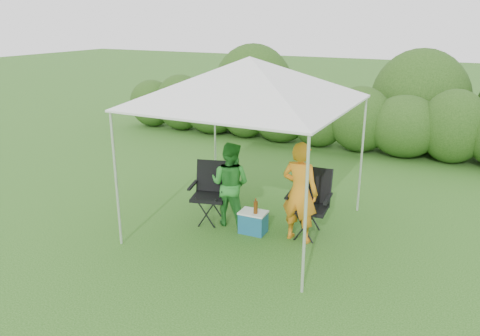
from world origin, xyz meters
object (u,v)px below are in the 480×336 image
at_px(cooler, 253,222).
at_px(chair_right, 310,198).
at_px(chair_left, 211,188).
at_px(canopy, 249,81).
at_px(woman, 230,184).
at_px(man, 300,192).

bearing_deg(cooler, chair_right, 24.54).
relative_size(chair_left, cooler, 2.29).
bearing_deg(chair_right, canopy, -173.34).
xyz_separation_m(canopy, woman, (-0.32, -0.05, -1.74)).
bearing_deg(woman, cooler, 162.14).
relative_size(chair_right, woman, 0.75).
distance_m(man, woman, 1.26).
distance_m(man, cooler, 0.98).
bearing_deg(chair_right, cooler, -158.74).
distance_m(chair_left, man, 1.65).
xyz_separation_m(man, woman, (-1.26, 0.06, -0.09)).
bearing_deg(chair_right, chair_left, -176.65).
height_order(canopy, woman, canopy).
bearing_deg(woman, man, 175.62).
bearing_deg(man, cooler, 11.88).
relative_size(chair_right, chair_left, 1.05).
distance_m(chair_right, woman, 1.36).
bearing_deg(canopy, man, -6.73).
xyz_separation_m(woman, cooler, (0.50, -0.14, -0.54)).
bearing_deg(chair_left, canopy, -11.61).
distance_m(canopy, man, 1.90).
bearing_deg(chair_right, man, -107.15).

